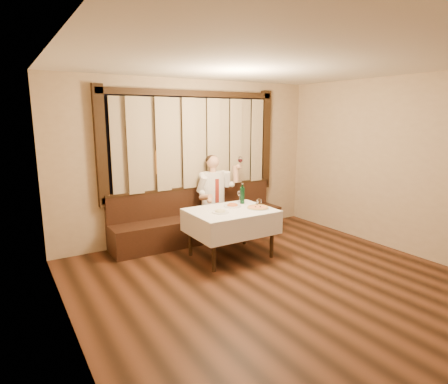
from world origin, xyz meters
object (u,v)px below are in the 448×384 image
cruet_caddy (259,203)px  seated_man (216,191)px  banquette (200,222)px  pizza (258,207)px  pasta_red (232,204)px  pasta_cream (220,210)px  green_bottle (242,195)px  dining_table (231,216)px

cruet_caddy → seated_man: seated_man is taller
banquette → pizza: size_ratio=9.27×
banquette → cruet_caddy: 1.26m
cruet_caddy → pasta_red: bearing=160.3°
banquette → pasta_cream: (-0.23, -1.08, 0.48)m
seated_man → green_bottle: bearing=-81.5°
green_bottle → seated_man: 0.70m
banquette → seated_man: seated_man is taller
pasta_red → pasta_cream: 0.42m
pasta_red → cruet_caddy: cruet_caddy is taller
green_bottle → cruet_caddy: green_bottle is taller
dining_table → seated_man: size_ratio=0.85×
banquette → pasta_cream: banquette is taller
pizza → pasta_red: 0.41m
pizza → pasta_red: (-0.27, 0.32, 0.02)m
pizza → pasta_cream: 0.64m
banquette → pasta_red: 1.00m
pizza → pasta_red: bearing=130.3°
cruet_caddy → green_bottle: bearing=124.7°
dining_table → seated_man: seated_man is taller
dining_table → seated_man: (0.28, 0.93, 0.21)m
green_bottle → seated_man: bearing=98.5°
pasta_red → seated_man: size_ratio=0.19×
pasta_red → seated_man: bearing=79.6°
pasta_red → pasta_cream: size_ratio=1.11×
seated_man → dining_table: bearing=-106.5°
pizza → banquette: bearing=108.9°
pizza → pasta_cream: pasta_cream is taller
dining_table → pasta_red: size_ratio=4.46×
pizza → pasta_cream: (-0.63, 0.10, 0.02)m
seated_man → cruet_caddy: bearing=-75.0°
pasta_cream → seated_man: 1.11m
dining_table → pizza: bearing=-20.7°
pasta_red → green_bottle: 0.28m
pasta_red → cruet_caddy: 0.43m
pizza → seated_man: bearing=96.7°
pasta_cream → cruet_caddy: size_ratio=2.24×
dining_table → green_bottle: bearing=32.8°
banquette → cruet_caddy: banquette is taller
dining_table → pasta_red: 0.26m
pasta_red → pizza: bearing=-49.7°
pizza → seated_man: size_ratio=0.23×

